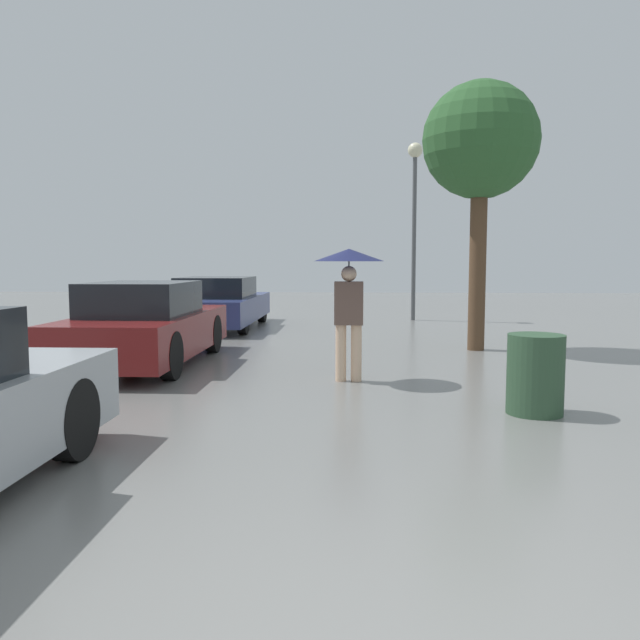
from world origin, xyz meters
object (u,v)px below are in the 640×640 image
Objects in this scene: trash_bin at (535,374)px; parked_car_farthest at (219,304)px; pedestrian at (349,279)px; street_lamp at (415,193)px; tree at (480,144)px; parked_car_middle at (146,326)px.

parked_car_farthest is at bearing 121.58° from trash_bin.
parked_car_farthest is (-3.13, 6.56, -0.76)m from pedestrian.
pedestrian is at bearing 139.13° from trash_bin.
street_lamp is (4.81, 2.16, 2.80)m from parked_car_farthest.
street_lamp is (1.68, 8.73, 2.03)m from pedestrian.
tree reaches higher than trash_bin.
tree is at bearing -84.32° from street_lamp.
tree is 5.72m from street_lamp.
parked_car_middle is 0.90× the size of parked_car_farthest.
parked_car_middle is 6.39m from tree.
parked_car_middle is 5.77m from trash_bin.
parked_car_middle is at bearing -122.29° from street_lamp.
street_lamp reaches higher than trash_bin.
trash_bin is (0.25, -10.39, -2.96)m from street_lamp.
tree reaches higher than pedestrian.
pedestrian is at bearing -126.40° from tree.
parked_car_farthest is at bearing 115.52° from pedestrian.
parked_car_farthest reaches higher than trash_bin.
pedestrian is 0.37× the size of street_lamp.
parked_car_middle reaches higher than trash_bin.
parked_car_farthest is 5.97m from street_lamp.
parked_car_middle is at bearing -160.83° from tree.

